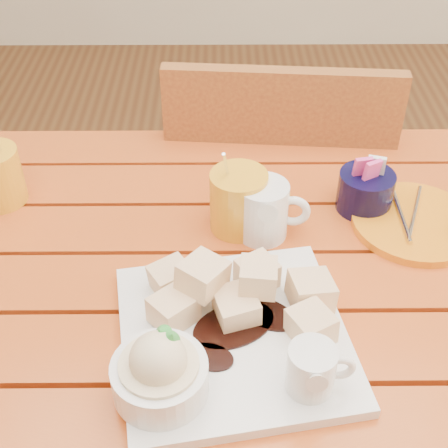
{
  "coord_description": "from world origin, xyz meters",
  "views": [
    {
      "loc": [
        -0.02,
        -0.61,
        1.36
      ],
      "look_at": [
        -0.01,
        0.04,
        0.82
      ],
      "focal_mm": 50.0,
      "sensor_mm": 36.0,
      "label": 1
    }
  ],
  "objects_px": {
    "coffee_mug_right": "(240,200)",
    "chair_far": "(273,212)",
    "dessert_plate": "(219,337)",
    "orange_saucer": "(416,222)",
    "table": "(232,332)"
  },
  "relations": [
    {
      "from": "chair_far",
      "to": "coffee_mug_right",
      "type": "bearing_deg",
      "value": 80.51
    },
    {
      "from": "dessert_plate",
      "to": "coffee_mug_right",
      "type": "bearing_deg",
      "value": 82.66
    },
    {
      "from": "coffee_mug_right",
      "to": "chair_far",
      "type": "relative_size",
      "value": 0.16
    },
    {
      "from": "dessert_plate",
      "to": "chair_far",
      "type": "height_order",
      "value": "chair_far"
    },
    {
      "from": "table",
      "to": "dessert_plate",
      "type": "xyz_separation_m",
      "value": [
        -0.02,
        -0.13,
        0.14
      ]
    },
    {
      "from": "table",
      "to": "dessert_plate",
      "type": "relative_size",
      "value": 3.79
    },
    {
      "from": "coffee_mug_right",
      "to": "orange_saucer",
      "type": "height_order",
      "value": "coffee_mug_right"
    },
    {
      "from": "dessert_plate",
      "to": "chair_far",
      "type": "bearing_deg",
      "value": 78.62
    },
    {
      "from": "chair_far",
      "to": "table",
      "type": "bearing_deg",
      "value": 82.41
    },
    {
      "from": "orange_saucer",
      "to": "coffee_mug_right",
      "type": "bearing_deg",
      "value": 179.37
    },
    {
      "from": "chair_far",
      "to": "orange_saucer",
      "type": "bearing_deg",
      "value": 121.64
    },
    {
      "from": "table",
      "to": "orange_saucer",
      "type": "bearing_deg",
      "value": 22.29
    },
    {
      "from": "dessert_plate",
      "to": "orange_saucer",
      "type": "xyz_separation_m",
      "value": [
        0.3,
        0.24,
        -0.02
      ]
    },
    {
      "from": "dessert_plate",
      "to": "orange_saucer",
      "type": "relative_size",
      "value": 1.66
    },
    {
      "from": "table",
      "to": "coffee_mug_right",
      "type": "bearing_deg",
      "value": 83.52
    }
  ]
}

